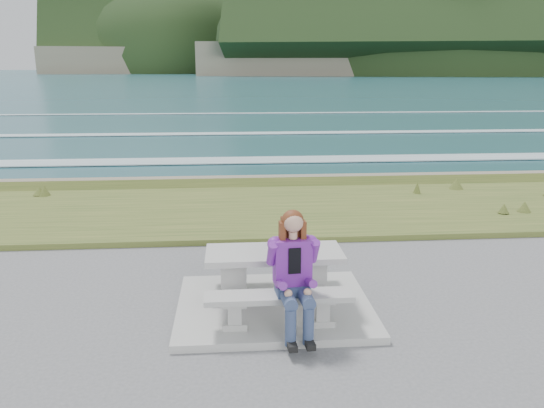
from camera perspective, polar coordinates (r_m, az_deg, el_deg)
name	(u,v)px	position (r m, az deg, el deg)	size (l,w,h in m)	color
concrete_slab	(274,307)	(7.32, 0.23, -10.97)	(2.60, 2.10, 0.10)	#ACADA7
picnic_table	(274,263)	(7.07, 0.23, -6.34)	(1.80, 0.75, 0.75)	#ACADA7
bench_landward	(279,302)	(6.52, 0.76, -10.45)	(1.80, 0.35, 0.45)	#ACADA7
bench_seaward	(270,261)	(7.81, -0.20, -6.12)	(1.80, 0.35, 0.45)	#ACADA7
grass_verge	(256,212)	(12.03, -1.76, -0.90)	(160.00, 4.50, 0.22)	#30491B
shore_drop	(251,185)	(14.85, -2.32, 2.08)	(160.00, 0.80, 2.20)	#706454
ocean	(239,151)	(32.07, -3.54, 5.66)	(1600.00, 1600.00, 0.09)	#1F4F59
headland_range	(479,57)	(447.85, 21.38, 14.46)	(729.83, 363.95, 181.04)	#706454
seated_woman	(295,291)	(6.33, 2.47, -9.30)	(0.48, 0.79, 1.49)	navy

